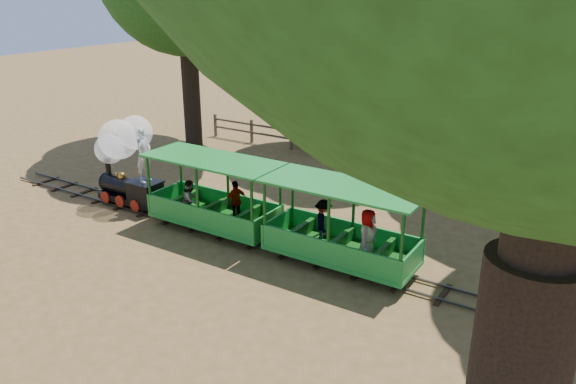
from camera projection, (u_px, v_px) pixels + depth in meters
The scene contains 9 objects.
ground at pixel (290, 252), 14.38m from camera, with size 90.00×90.00×0.00m, color olive.
track at pixel (290, 250), 14.36m from camera, with size 22.00×1.00×0.10m.
locomotive at pixel (125, 154), 16.84m from camera, with size 2.55×1.20×2.93m.
carriage_front at pixel (213, 204), 15.32m from camera, with size 3.86×1.57×2.00m.
carriage_rear at pixel (342, 235), 13.36m from camera, with size 3.86×1.57×2.00m.
fence at pixel (407, 155), 20.50m from camera, with size 18.10×0.10×1.00m.
shrub_west at pixel (314, 127), 23.82m from camera, with size 2.05×1.58×1.42m, color #2D6B1E.
shrub_mid_w at pixel (326, 126), 23.48m from camera, with size 2.45×1.89×1.70m, color #2D6B1E.
shrub_mid_e at pixel (457, 151), 20.79m from camera, with size 1.78×1.37×1.23m, color #2D6B1E.
Camera 1 is at (6.91, -10.93, 6.49)m, focal length 35.00 mm.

